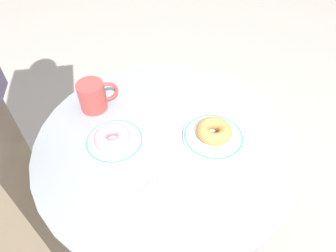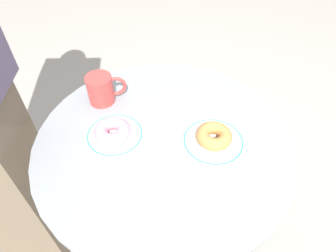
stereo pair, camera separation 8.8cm
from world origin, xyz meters
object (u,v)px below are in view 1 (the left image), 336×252
(paper_napkin, at_px, (173,195))
(donut_old_fashioned, at_px, (214,131))
(plate_left, at_px, (114,141))
(donut_pink_frosted, at_px, (112,137))
(coffee_mug, at_px, (93,96))
(cafe_table, at_px, (165,177))
(plate_right, at_px, (213,136))

(paper_napkin, bearing_deg, donut_old_fashioned, 32.68)
(plate_left, height_order, donut_pink_frosted, donut_pink_frosted)
(plate_left, distance_m, donut_pink_frosted, 0.03)
(plate_left, height_order, coffee_mug, coffee_mug)
(plate_left, bearing_deg, paper_napkin, -71.53)
(donut_old_fashioned, bearing_deg, paper_napkin, -147.32)
(cafe_table, relative_size, plate_right, 4.24)
(donut_pink_frosted, height_order, paper_napkin, donut_pink_frosted)
(paper_napkin, xyz_separation_m, coffee_mug, (-0.09, 0.41, 0.05))
(cafe_table, xyz_separation_m, paper_napkin, (-0.06, -0.18, 0.20))
(donut_old_fashioned, relative_size, coffee_mug, 0.81)
(donut_pink_frosted, distance_m, paper_napkin, 0.25)
(coffee_mug, bearing_deg, cafe_table, -57.72)
(plate_left, relative_size, donut_pink_frosted, 1.60)
(donut_old_fashioned, xyz_separation_m, coffee_mug, (-0.28, 0.29, 0.02))
(cafe_table, bearing_deg, donut_pink_frosted, 160.98)
(plate_left, xyz_separation_m, donut_old_fashioned, (0.28, -0.11, 0.03))
(coffee_mug, bearing_deg, plate_left, -87.55)
(donut_old_fashioned, distance_m, paper_napkin, 0.24)
(cafe_table, relative_size, donut_pink_frosted, 7.15)
(donut_pink_frosted, bearing_deg, plate_right, -20.34)
(plate_left, distance_m, plate_right, 0.30)
(plate_right, distance_m, donut_pink_frosted, 0.30)
(cafe_table, xyz_separation_m, plate_right, (0.14, -0.06, 0.20))
(plate_right, bearing_deg, plate_left, 157.96)
(plate_right, height_order, donut_old_fashioned, donut_old_fashioned)
(donut_old_fashioned, bearing_deg, plate_right, 180.00)
(cafe_table, relative_size, donut_old_fashioned, 7.38)
(plate_right, height_order, paper_napkin, plate_right)
(coffee_mug, bearing_deg, paper_napkin, -78.07)
(coffee_mug, bearing_deg, donut_old_fashioned, -45.17)
(cafe_table, distance_m, plate_left, 0.25)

